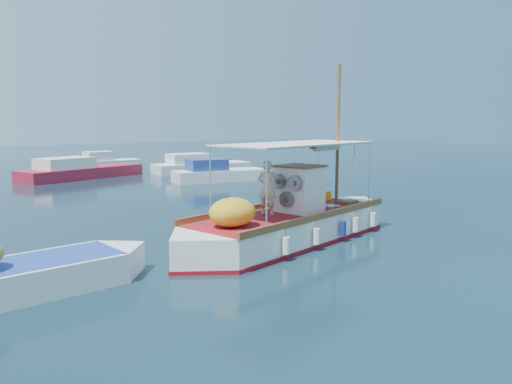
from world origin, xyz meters
TOP-DOWN VIEW (x-y plane):
  - ground at (0.00, 0.00)m, footprint 160.00×160.00m
  - fishing_caique at (0.63, -0.42)m, footprint 10.64×4.22m
  - dinghy at (-8.44, -0.41)m, footprint 7.14×2.29m
  - bg_boat_n at (1.73, 23.97)m, footprint 9.69×5.12m
  - bg_boat_ne at (8.73, 15.96)m, footprint 6.84×3.54m
  - bg_boat_e at (10.93, 21.81)m, footprint 8.30×3.69m
  - bg_boat_far_n at (6.11, 29.53)m, footprint 5.66×2.07m

SIDE VIEW (x-z plane):
  - ground at x=0.00m, z-range 0.00..0.00m
  - dinghy at x=-8.44m, z-range -0.51..1.24m
  - bg_boat_n at x=1.73m, z-range -0.41..1.39m
  - bg_boat_e at x=10.93m, z-range -0.41..1.39m
  - bg_boat_far_n at x=6.11m, z-range -0.41..1.39m
  - bg_boat_ne at x=8.73m, z-range -0.41..1.39m
  - fishing_caique at x=0.63m, z-range -2.71..3.88m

